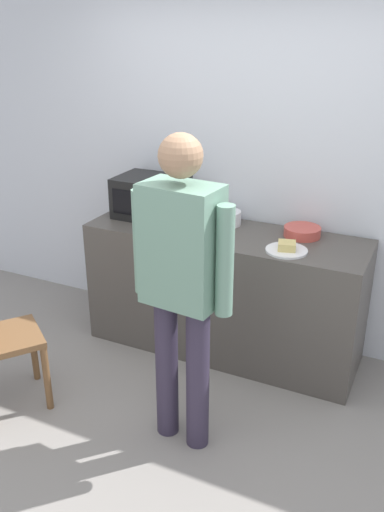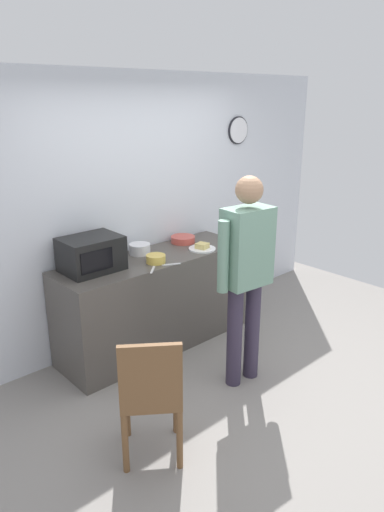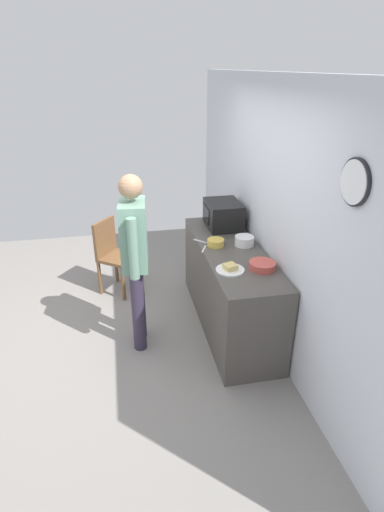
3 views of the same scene
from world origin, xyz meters
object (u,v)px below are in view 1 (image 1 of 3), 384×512
object	(u,v)px
microwave	(151,197)
salad_bowl	(302,232)
person_standing	(182,276)
sandwich_plate	(287,249)
spoon_utensil	(176,240)
cereal_bowl	(227,218)
mixing_bowl	(204,232)
fork_utensil	(204,245)

from	to	relation	value
microwave	salad_bowl	world-z (taller)	microwave
salad_bowl	person_standing	distance (m)	1.21
sandwich_plate	spoon_utensil	distance (m)	0.73
cereal_bowl	mixing_bowl	bearing A→B (deg)	-97.91
mixing_bowl	person_standing	xyz separation A→B (m)	(0.26, -0.86, 0.09)
salad_bowl	cereal_bowl	world-z (taller)	cereal_bowl
salad_bowl	mixing_bowl	world-z (taller)	mixing_bowl
spoon_utensil	sandwich_plate	bearing A→B (deg)	10.23
sandwich_plate	microwave	bearing A→B (deg)	168.46
fork_utensil	spoon_utensil	bearing A→B (deg)	178.70
salad_bowl	cereal_bowl	distance (m)	0.55
cereal_bowl	spoon_utensil	distance (m)	0.48
sandwich_plate	salad_bowl	size ratio (longest dim) A/B	1.08
sandwich_plate	mixing_bowl	size ratio (longest dim) A/B	1.50
microwave	cereal_bowl	bearing A→B (deg)	8.09
spoon_utensil	cereal_bowl	bearing A→B (deg)	67.12
mixing_bowl	person_standing	world-z (taller)	person_standing
cereal_bowl	spoon_utensil	bearing A→B (deg)	-112.88
microwave	cereal_bowl	size ratio (longest dim) A/B	2.46
salad_bowl	spoon_utensil	bearing A→B (deg)	-149.35
cereal_bowl	person_standing	distance (m)	1.18
spoon_utensil	person_standing	distance (m)	0.84
sandwich_plate	person_standing	world-z (taller)	person_standing
sandwich_plate	fork_utensil	bearing A→B (deg)	-165.22
cereal_bowl	person_standing	bearing A→B (deg)	-79.36
sandwich_plate	person_standing	bearing A→B (deg)	-110.42
salad_bowl	fork_utensil	world-z (taller)	salad_bowl
fork_utensil	sandwich_plate	bearing A→B (deg)	14.78
salad_bowl	fork_utensil	bearing A→B (deg)	-140.07
sandwich_plate	spoon_utensil	world-z (taller)	sandwich_plate
mixing_bowl	spoon_utensil	world-z (taller)	mixing_bowl
salad_bowl	cereal_bowl	bearing A→B (deg)	179.89
cereal_bowl	salad_bowl	bearing A→B (deg)	-0.11
spoon_utensil	fork_utensil	bearing A→B (deg)	-1.30
mixing_bowl	person_standing	size ratio (longest dim) A/B	0.10
microwave	fork_utensil	xyz separation A→B (m)	(0.60, -0.36, -0.15)
mixing_bowl	person_standing	bearing A→B (deg)	-73.16
spoon_utensil	microwave	bearing A→B (deg)	137.47
microwave	cereal_bowl	xyz separation A→B (m)	(0.57, 0.08, -0.10)
cereal_bowl	fork_utensil	bearing A→B (deg)	-86.81
salad_bowl	fork_utensil	distance (m)	0.69
spoon_utensil	person_standing	world-z (taller)	person_standing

